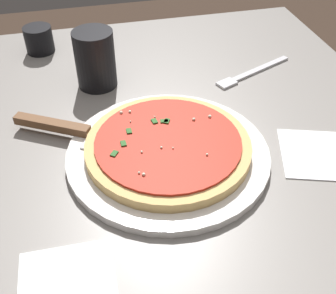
{
  "coord_description": "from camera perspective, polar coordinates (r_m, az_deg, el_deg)",
  "views": [
    {
      "loc": [
        -0.49,
        0.14,
        1.18
      ],
      "look_at": [
        -0.01,
        0.02,
        0.77
      ],
      "focal_mm": 45.21,
      "sensor_mm": 36.0,
      "label": 1
    }
  ],
  "objects": [
    {
      "name": "fork",
      "position": [
        0.86,
        11.02,
        9.74
      ],
      "size": [
        0.09,
        0.18,
        0.0
      ],
      "color": "silver",
      "rests_on": "restaurant_table"
    },
    {
      "name": "serving_plate",
      "position": [
        0.65,
        0.0,
        -0.92
      ],
      "size": [
        0.31,
        0.31,
        0.01
      ],
      "primitive_type": "cylinder",
      "color": "white",
      "rests_on": "restaurant_table"
    },
    {
      "name": "pizza",
      "position": [
        0.64,
        -0.0,
        0.16
      ],
      "size": [
        0.25,
        0.25,
        0.02
      ],
      "color": "#DBB26B",
      "rests_on": "serving_plate"
    },
    {
      "name": "cup_small_sauce",
      "position": [
        0.96,
        -17.0,
        13.69
      ],
      "size": [
        0.06,
        0.06,
        0.05
      ],
      "primitive_type": "cylinder",
      "color": "black",
      "rests_on": "restaurant_table"
    },
    {
      "name": "cup_tall_drink",
      "position": [
        0.8,
        -9.79,
        11.59
      ],
      "size": [
        0.07,
        0.07,
        0.11
      ],
      "primitive_type": "cylinder",
      "color": "black",
      "rests_on": "restaurant_table"
    },
    {
      "name": "napkin_loose_left",
      "position": [
        0.7,
        20.26,
        -0.96
      ],
      "size": [
        0.15,
        0.16,
        0.0
      ],
      "primitive_type": "cube",
      "rotation": [
        0.0,
        0.0,
        -0.32
      ],
      "color": "white",
      "rests_on": "restaurant_table"
    },
    {
      "name": "restaurant_table",
      "position": [
        0.77,
        1.57,
        -8.47
      ],
      "size": [
        0.97,
        0.81,
        0.75
      ],
      "color": "black",
      "rests_on": "ground_plane"
    },
    {
      "name": "pizza_server",
      "position": [
        0.69,
        -12.44,
        2.24
      ],
      "size": [
        0.15,
        0.21,
        0.01
      ],
      "color": "silver",
      "rests_on": "serving_plate"
    },
    {
      "name": "napkin_folded_right",
      "position": [
        0.52,
        -13.38,
        -18.04
      ],
      "size": [
        0.12,
        0.11,
        0.0
      ],
      "primitive_type": "cube",
      "rotation": [
        0.0,
        0.0,
        -0.02
      ],
      "color": "white",
      "rests_on": "restaurant_table"
    }
  ]
}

